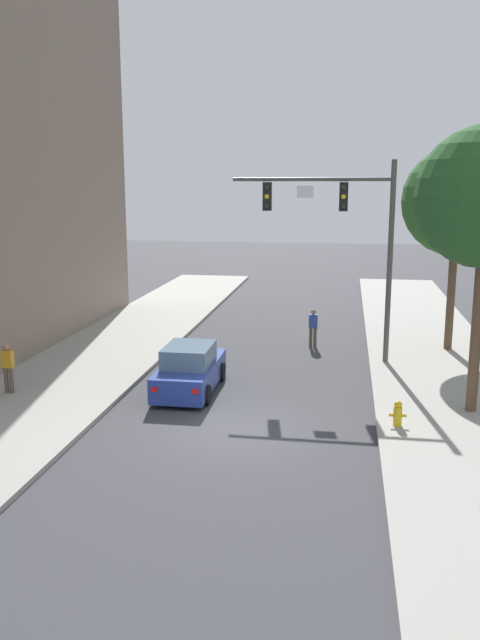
{
  "coord_description": "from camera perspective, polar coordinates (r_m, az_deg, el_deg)",
  "views": [
    {
      "loc": [
        3.0,
        -17.33,
        6.81
      ],
      "look_at": [
        -0.69,
        5.53,
        2.0
      ],
      "focal_mm": 37.05,
      "sensor_mm": 36.0,
      "label": 1
    }
  ],
  "objects": [
    {
      "name": "ground_plane",
      "position": [
        18.86,
        -0.62,
        -9.43
      ],
      "size": [
        120.0,
        120.0,
        0.0
      ],
      "primitive_type": "plane",
      "color": "#38383D"
    },
    {
      "name": "sidewalk_left",
      "position": [
        20.88,
        -18.66,
        -7.73
      ],
      "size": [
        5.0,
        60.0,
        0.15
      ],
      "primitive_type": "cube",
      "color": "#99968E",
      "rests_on": "ground"
    },
    {
      "name": "sidewalk_right",
      "position": [
        18.92,
        19.48,
        -9.83
      ],
      "size": [
        5.0,
        60.0,
        0.15
      ],
      "primitive_type": "cube",
      "color": "#99968E",
      "rests_on": "ground"
    },
    {
      "name": "traffic_signal_mast",
      "position": [
        24.9,
        9.11,
        8.14
      ],
      "size": [
        5.97,
        0.38,
        7.5
      ],
      "color": "#514C47",
      "rests_on": "sidewalk_right"
    },
    {
      "name": "car_lead_blue",
      "position": [
        22.03,
        -4.35,
        -4.34
      ],
      "size": [
        1.86,
        4.25,
        1.6
      ],
      "color": "navy",
      "rests_on": "ground"
    },
    {
      "name": "pedestrian_sidewalk_left_walker",
      "position": [
        22.52,
        -19.41,
        -3.74
      ],
      "size": [
        0.36,
        0.22,
        1.64
      ],
      "color": "brown",
      "rests_on": "sidewalk_left"
    },
    {
      "name": "pedestrian_crossing_road",
      "position": [
        27.94,
        6.33,
        -0.53
      ],
      "size": [
        0.36,
        0.22,
        1.64
      ],
      "color": "brown",
      "rests_on": "ground"
    },
    {
      "name": "fire_hydrant",
      "position": [
        19.12,
        13.47,
        -7.85
      ],
      "size": [
        0.48,
        0.24,
        0.72
      ],
      "color": "gold",
      "rests_on": "sidewalk_right"
    },
    {
      "name": "street_tree_second",
      "position": [
        27.66,
        18.24,
        9.69
      ],
      "size": [
        4.31,
        4.31,
        8.13
      ],
      "color": "brown",
      "rests_on": "sidewalk_right"
    }
  ]
}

